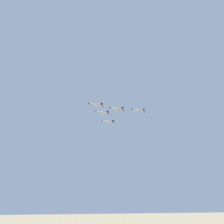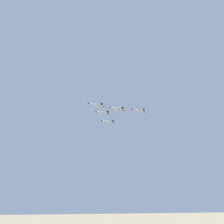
{
  "view_description": "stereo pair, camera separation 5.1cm",
  "coord_description": "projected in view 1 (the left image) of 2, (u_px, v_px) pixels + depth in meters",
  "views": [
    {
      "loc": [
        1.76,
        -266.88,
        66.35
      ],
      "look_at": [
        38.05,
        -9.78,
        141.94
      ],
      "focal_mm": 43.56,
      "sensor_mm": 36.0,
      "label": 1
    },
    {
      "loc": [
        1.81,
        -266.88,
        66.35
      ],
      "look_at": [
        38.05,
        -9.78,
        141.94
      ],
      "focal_mm": 43.56,
      "sensor_mm": 36.0,
      "label": 2
    }
  ],
  "objects": [
    {
      "name": "jet_left_outer",
      "position": [
        138.0,
        110.0,
        255.26
      ],
      "size": [
        16.45,
        10.97,
        3.69
      ],
      "rotation": [
        0.0,
        0.0,
        3.58
      ],
      "color": "#9EA3A8"
    },
    {
      "name": "jet_left_wingman",
      "position": [
        117.0,
        109.0,
        258.17
      ],
      "size": [
        16.96,
        11.38,
        3.84
      ],
      "rotation": [
        0.0,
        0.0,
        3.61
      ],
      "color": "#9EA3A8"
    },
    {
      "name": "jet_right_outer",
      "position": [
        108.0,
        122.0,
        297.13
      ],
      "size": [
        16.69,
        11.18,
        3.77
      ],
      "rotation": [
        0.0,
        0.0,
        3.6
      ],
      "color": "#9EA3A8"
    },
    {
      "name": "jet_right_wingman",
      "position": [
        102.0,
        113.0,
        279.82
      ],
      "size": [
        16.75,
        11.17,
        3.75
      ],
      "rotation": [
        0.0,
        0.0,
        3.58
      ],
      "color": "#9EA3A8"
    },
    {
      "name": "jet_lead",
      "position": [
        96.0,
        105.0,
        261.79
      ],
      "size": [
        16.62,
        11.1,
        3.74
      ],
      "rotation": [
        0.0,
        0.0,
        3.59
      ],
      "color": "#9EA3A8"
    }
  ]
}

